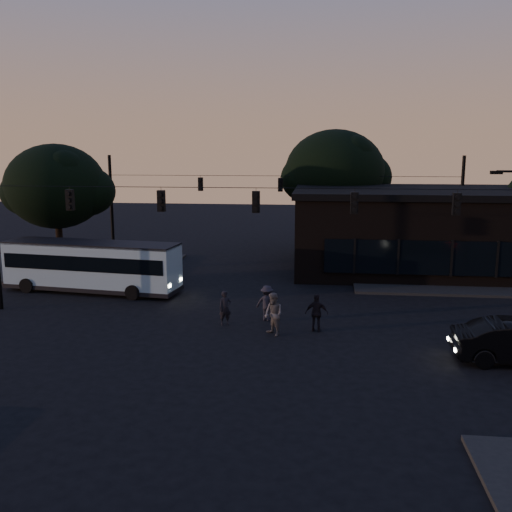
# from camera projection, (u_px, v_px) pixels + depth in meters

# --- Properties ---
(ground) EXTENTS (120.00, 120.00, 0.00)m
(ground) POSITION_uv_depth(u_px,v_px,m) (245.00, 345.00, 23.49)
(ground) COLOR black
(ground) RESTS_ON ground
(sidewalk_far_right) EXTENTS (14.00, 10.00, 0.15)m
(sidewalk_far_right) POSITION_uv_depth(u_px,v_px,m) (463.00, 276.00, 35.81)
(sidewalk_far_right) COLOR black
(sidewalk_far_right) RESTS_ON ground
(sidewalk_far_left) EXTENTS (14.00, 10.00, 0.15)m
(sidewalk_far_left) POSITION_uv_depth(u_px,v_px,m) (68.00, 267.00, 38.69)
(sidewalk_far_left) COLOR black
(sidewalk_far_left) RESTS_ON ground
(building) EXTENTS (15.40, 10.41, 5.40)m
(building) POSITION_uv_depth(u_px,v_px,m) (412.00, 230.00, 37.58)
(building) COLOR black
(building) RESTS_ON ground
(tree_behind) EXTENTS (7.60, 7.60, 9.43)m
(tree_behind) POSITION_uv_depth(u_px,v_px,m) (335.00, 172.00, 43.37)
(tree_behind) COLOR black
(tree_behind) RESTS_ON ground
(tree_left) EXTENTS (6.40, 6.40, 8.30)m
(tree_left) POSITION_uv_depth(u_px,v_px,m) (56.00, 187.00, 36.69)
(tree_left) COLOR black
(tree_left) RESTS_ON ground
(signal_rig_near) EXTENTS (26.24, 0.30, 7.50)m
(signal_rig_near) POSITION_uv_depth(u_px,v_px,m) (256.00, 226.00, 26.57)
(signal_rig_near) COLOR black
(signal_rig_near) RESTS_ON ground
(signal_rig_far) EXTENTS (26.24, 0.30, 7.50)m
(signal_rig_far) POSITION_uv_depth(u_px,v_px,m) (280.00, 200.00, 42.23)
(signal_rig_far) COLOR black
(signal_rig_far) RESTS_ON ground
(bus) EXTENTS (10.30, 3.63, 2.83)m
(bus) POSITION_uv_depth(u_px,v_px,m) (92.00, 264.00, 32.03)
(bus) COLOR #92B2B9
(bus) RESTS_ON ground
(pedestrian_a) EXTENTS (0.69, 0.59, 1.59)m
(pedestrian_a) POSITION_uv_depth(u_px,v_px,m) (225.00, 308.00, 26.09)
(pedestrian_a) COLOR black
(pedestrian_a) RESTS_ON ground
(pedestrian_b) EXTENTS (1.13, 1.15, 1.87)m
(pedestrian_b) POSITION_uv_depth(u_px,v_px,m) (273.00, 314.00, 24.61)
(pedestrian_b) COLOR #544E4C
(pedestrian_b) RESTS_ON ground
(pedestrian_c) EXTENTS (1.02, 0.47, 1.71)m
(pedestrian_c) POSITION_uv_depth(u_px,v_px,m) (317.00, 313.00, 25.10)
(pedestrian_c) COLOR black
(pedestrian_c) RESTS_ON ground
(pedestrian_d) EXTENTS (1.23, 0.93, 1.68)m
(pedestrian_d) POSITION_uv_depth(u_px,v_px,m) (267.00, 303.00, 26.77)
(pedestrian_d) COLOR black
(pedestrian_d) RESTS_ON ground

